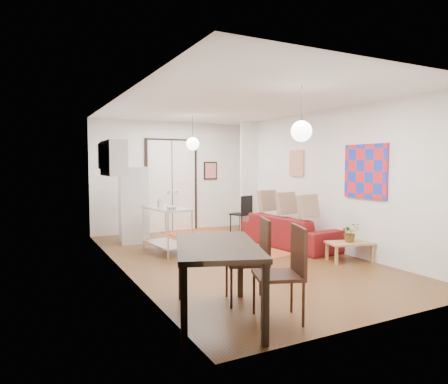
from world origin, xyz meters
name	(u,v)px	position (x,y,z in m)	size (l,w,h in m)	color
floor	(234,258)	(0.00, 0.00, 0.00)	(7.00, 7.00, 0.00)	brown
ceiling	(234,104)	(0.00, 0.00, 2.90)	(4.20, 7.00, 0.02)	white
wall_back	(171,177)	(0.00, 3.50, 1.45)	(4.20, 0.02, 2.90)	white
wall_front	(386,194)	(0.00, -3.50, 1.45)	(4.20, 0.02, 2.90)	white
wall_left	(122,184)	(-2.10, 0.00, 1.45)	(0.02, 7.00, 2.90)	white
wall_right	(321,180)	(2.10, 0.00, 1.45)	(0.02, 7.00, 2.90)	white
double_doors	(172,186)	(0.00, 3.46, 1.20)	(1.44, 0.06, 2.50)	white
stub_partition	(249,177)	(1.85, 2.55, 1.45)	(0.50, 0.10, 2.90)	white
wall_cabinet	(113,158)	(-1.92, 1.50, 1.90)	(0.35, 1.00, 0.70)	silver
painting_popart	(365,171)	(2.08, -1.25, 1.65)	(0.05, 1.00, 1.00)	red
painting_abstract	(297,163)	(2.08, 0.80, 1.80)	(0.05, 0.50, 0.60)	#F0DEC8
poster_back	(211,171)	(1.15, 3.47, 1.60)	(0.40, 0.03, 0.50)	red
print_left	(101,156)	(-2.07, 2.00, 1.95)	(0.03, 0.44, 0.54)	#A66345
pendant_back	(193,144)	(0.00, 2.00, 2.25)	(0.30, 0.30, 0.80)	white
pendant_front	(301,131)	(0.00, -2.00, 2.25)	(0.30, 0.30, 0.80)	white
kilim_rug	(226,240)	(0.69, 1.65, 0.01)	(1.53, 4.08, 0.01)	#BC5A2F
sofa	(290,231)	(1.58, 0.36, 0.34)	(2.32, 0.91, 0.68)	maroon
coffee_table	(350,245)	(1.75, -1.23, 0.31)	(0.89, 0.64, 0.36)	#AB8851
potted_plant	(350,233)	(1.75, -1.23, 0.53)	(0.31, 0.27, 0.35)	#3B672E
kitchen_counter	(167,223)	(-0.99, 1.00, 0.59)	(0.76, 1.26, 0.91)	silver
bowl	(172,208)	(-0.99, 0.70, 0.94)	(0.21, 0.21, 0.05)	silver
soap_bottle	(160,202)	(-1.04, 1.25, 1.01)	(0.09, 0.09, 0.19)	teal
fridge	(133,205)	(-1.31, 2.36, 0.86)	(0.61, 0.61, 1.72)	silver
dining_table	(217,252)	(-1.62, -2.57, 0.78)	(1.39, 1.80, 0.88)	black
dining_chair_near	(242,252)	(-1.02, -2.10, 0.63)	(0.66, 0.80, 1.08)	#341910
dining_chair_far	(272,264)	(-1.02, -2.80, 0.63)	(0.66, 0.80, 1.08)	#341910
black_side_chair	(239,210)	(1.54, 2.55, 0.57)	(0.57, 0.58, 0.97)	black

